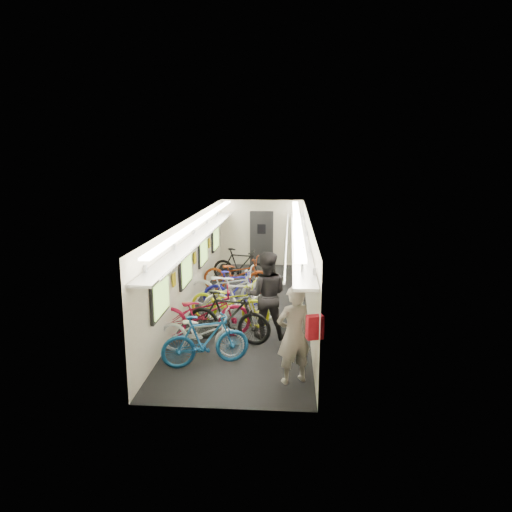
% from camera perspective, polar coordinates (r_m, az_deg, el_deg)
% --- Properties ---
extents(train_car_shell, '(10.00, 10.00, 10.00)m').
position_cam_1_polar(train_car_shell, '(12.44, -2.18, 1.90)').
color(train_car_shell, black).
rests_on(train_car_shell, ground).
extents(bicycle_0, '(1.89, 0.97, 0.95)m').
position_cam_1_polar(bicycle_0, '(9.26, -6.85, -9.43)').
color(bicycle_0, '#BAB9BE').
rests_on(bicycle_0, ground).
extents(bicycle_1, '(1.74, 1.04, 1.01)m').
position_cam_1_polar(bicycle_1, '(8.79, -6.32, -10.40)').
color(bicycle_1, '#164F87').
rests_on(bicycle_1, ground).
extents(bicycle_2, '(2.24, 1.14, 1.12)m').
position_cam_1_polar(bicycle_2, '(10.08, -6.73, -7.08)').
color(bicycle_2, maroon).
rests_on(bicycle_2, ground).
extents(bicycle_3, '(1.94, 0.91, 1.13)m').
position_cam_1_polar(bicycle_3, '(9.77, -3.49, -7.63)').
color(bicycle_3, black).
rests_on(bicycle_3, ground).
extents(bicycle_4, '(2.17, 1.33, 1.07)m').
position_cam_1_polar(bicycle_4, '(10.83, -3.34, -5.78)').
color(bicycle_4, '#B6C012').
rests_on(bicycle_4, ground).
extents(bicycle_5, '(1.86, 0.63, 1.10)m').
position_cam_1_polar(bicycle_5, '(10.94, -1.93, -5.50)').
color(bicycle_5, white).
rests_on(bicycle_5, ground).
extents(bicycle_6, '(2.29, 1.17, 1.15)m').
position_cam_1_polar(bicycle_6, '(11.92, -3.52, -3.93)').
color(bicycle_6, silver).
rests_on(bicycle_6, ground).
extents(bicycle_7, '(1.73, 0.86, 1.00)m').
position_cam_1_polar(bicycle_7, '(12.03, -2.69, -4.12)').
color(bicycle_7, '#191895').
rests_on(bicycle_7, ground).
extents(bicycle_8, '(2.17, 1.08, 1.09)m').
position_cam_1_polar(bicycle_8, '(13.33, -2.37, -2.30)').
color(bicycle_8, maroon).
rests_on(bicycle_8, ground).
extents(bicycle_9, '(1.93, 1.00, 1.12)m').
position_cam_1_polar(bicycle_9, '(14.28, -1.98, -1.27)').
color(bicycle_9, black).
rests_on(bicycle_9, ground).
extents(passenger_near, '(0.76, 0.66, 1.76)m').
position_cam_1_polar(passenger_near, '(8.01, 4.73, -9.76)').
color(passenger_near, gray).
rests_on(passenger_near, ground).
extents(passenger_mid, '(0.94, 0.74, 1.92)m').
position_cam_1_polar(passenger_mid, '(9.92, 1.27, -4.89)').
color(passenger_mid, black).
rests_on(passenger_mid, ground).
extents(backpack, '(0.29, 0.21, 0.38)m').
position_cam_1_polar(backpack, '(7.26, 7.37, -8.80)').
color(backpack, '#AD111F').
rests_on(backpack, passenger_near).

